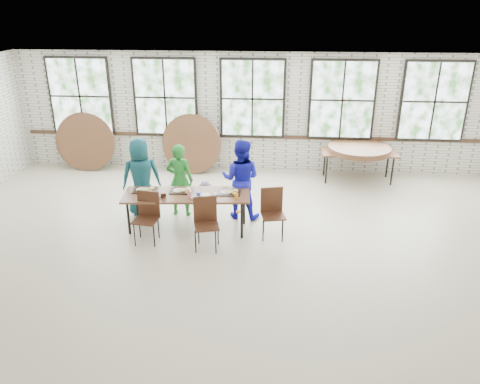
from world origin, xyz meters
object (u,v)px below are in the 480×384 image
object	(u,v)px
dining_table	(187,196)
chair_near_right	(206,218)
storage_table	(359,154)
chair_near_left	(147,213)

from	to	relation	value
dining_table	chair_near_right	bearing A→B (deg)	-59.42
chair_near_right	storage_table	world-z (taller)	chair_near_right
chair_near_left	chair_near_right	bearing A→B (deg)	-0.57
chair_near_left	chair_near_right	world-z (taller)	same
storage_table	dining_table	bearing A→B (deg)	-142.45
dining_table	chair_near_left	xyz separation A→B (m)	(-0.65, -0.50, -0.13)
chair_near_right	storage_table	bearing A→B (deg)	33.62
dining_table	storage_table	bearing A→B (deg)	33.76
dining_table	storage_table	distance (m)	4.71
chair_near_left	dining_table	bearing A→B (deg)	45.22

